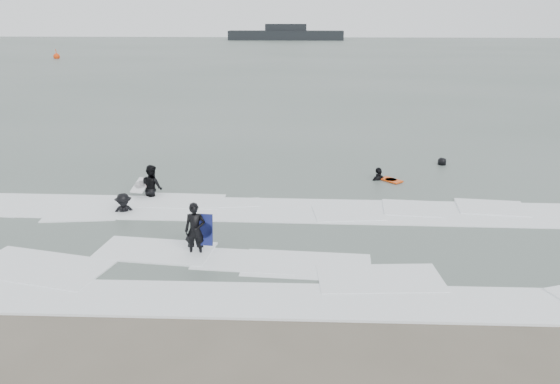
# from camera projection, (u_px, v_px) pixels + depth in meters

# --- Properties ---
(ground) EXTENTS (320.00, 320.00, 0.00)m
(ground) POSITION_uv_depth(u_px,v_px,m) (269.00, 290.00, 14.39)
(ground) COLOR brown
(ground) RESTS_ON ground
(sea) EXTENTS (320.00, 320.00, 0.00)m
(sea) POSITION_uv_depth(u_px,v_px,m) (306.00, 57.00, 90.27)
(sea) COLOR #47544C
(sea) RESTS_ON ground
(surfer_centre) EXTENTS (0.64, 0.44, 1.71)m
(surfer_centre) POSITION_uv_depth(u_px,v_px,m) (196.00, 256.00, 16.41)
(surfer_centre) COLOR black
(surfer_centre) RESTS_ON ground
(surfer_wading) EXTENTS (1.16, 1.14, 1.88)m
(surfer_wading) POSITION_uv_depth(u_px,v_px,m) (153.00, 197.00, 21.69)
(surfer_wading) COLOR black
(surfer_wading) RESTS_ON ground
(surfer_breaker) EXTENTS (1.21, 0.99, 1.64)m
(surfer_breaker) POSITION_uv_depth(u_px,v_px,m) (124.00, 214.00, 19.87)
(surfer_breaker) COLOR black
(surfer_breaker) RESTS_ON ground
(surfer_right_near) EXTENTS (1.08, 0.94, 1.75)m
(surfer_right_near) POSITION_uv_depth(u_px,v_px,m) (379.00, 181.00, 23.84)
(surfer_right_near) COLOR black
(surfer_right_near) RESTS_ON ground
(surfer_right_far) EXTENTS (0.90, 0.75, 1.56)m
(surfer_right_far) POSITION_uv_depth(u_px,v_px,m) (442.00, 166.00, 26.13)
(surfer_right_far) COLOR black
(surfer_right_far) RESTS_ON ground
(surf_foam) EXTENTS (30.03, 9.06, 0.09)m
(surf_foam) POSITION_uv_depth(u_px,v_px,m) (278.00, 235.00, 17.89)
(surf_foam) COLOR white
(surf_foam) RESTS_ON ground
(bodyboards) EXTENTS (10.95, 8.54, 1.25)m
(bodyboards) POSITION_uv_depth(u_px,v_px,m) (255.00, 195.00, 20.42)
(bodyboards) COLOR #10164D
(bodyboards) RESTS_ON ground
(buoy) EXTENTS (1.00, 1.00, 1.65)m
(buoy) POSITION_uv_depth(u_px,v_px,m) (57.00, 56.00, 87.48)
(buoy) COLOR red
(buoy) RESTS_ON ground
(vessel_horizon) EXTENTS (31.31, 5.59, 4.25)m
(vessel_horizon) POSITION_uv_depth(u_px,v_px,m) (286.00, 34.00, 149.09)
(vessel_horizon) COLOR black
(vessel_horizon) RESTS_ON ground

